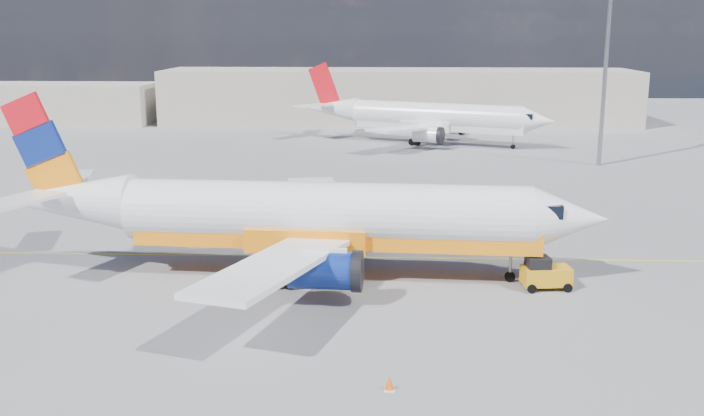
{
  "coord_description": "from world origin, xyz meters",
  "views": [
    {
      "loc": [
        3.12,
        -44.32,
        14.07
      ],
      "look_at": [
        1.17,
        1.59,
        3.5
      ],
      "focal_mm": 40.0,
      "sensor_mm": 36.0,
      "label": 1
    }
  ],
  "objects_px": {
    "second_jet": "(428,117)",
    "traffic_cone": "(389,383)",
    "main_jet": "(308,216)",
    "gse_tug": "(545,273)"
  },
  "relations": [
    {
      "from": "second_jet",
      "to": "traffic_cone",
      "type": "relative_size",
      "value": 52.85
    },
    {
      "from": "main_jet",
      "to": "second_jet",
      "type": "height_order",
      "value": "main_jet"
    },
    {
      "from": "main_jet",
      "to": "traffic_cone",
      "type": "height_order",
      "value": "main_jet"
    },
    {
      "from": "second_jet",
      "to": "gse_tug",
      "type": "bearing_deg",
      "value": -64.09
    },
    {
      "from": "main_jet",
      "to": "gse_tug",
      "type": "relative_size",
      "value": 12.67
    },
    {
      "from": "main_jet",
      "to": "gse_tug",
      "type": "bearing_deg",
      "value": -4.46
    },
    {
      "from": "main_jet",
      "to": "traffic_cone",
      "type": "distance_m",
      "value": 15.74
    },
    {
      "from": "second_jet",
      "to": "traffic_cone",
      "type": "xyz_separation_m",
      "value": [
        -5.1,
        -68.65,
        -2.97
      ]
    },
    {
      "from": "second_jet",
      "to": "main_jet",
      "type": "bearing_deg",
      "value": -77.92
    },
    {
      "from": "main_jet",
      "to": "traffic_cone",
      "type": "relative_size",
      "value": 57.89
    }
  ]
}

